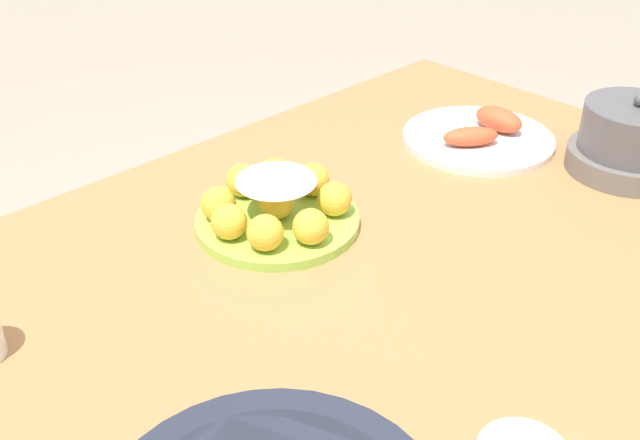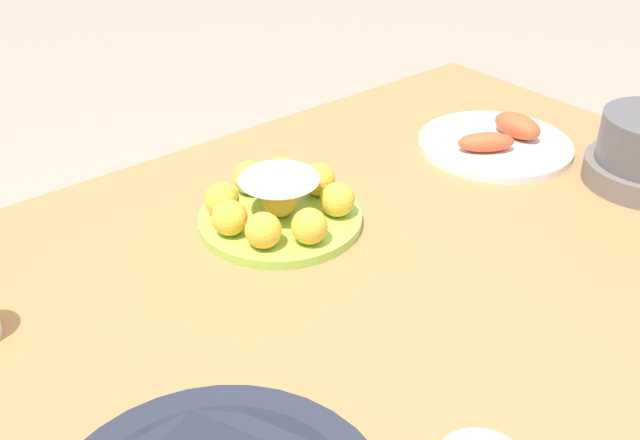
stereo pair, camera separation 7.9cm
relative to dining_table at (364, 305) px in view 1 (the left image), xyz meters
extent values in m
cylinder|color=#A87547|center=(-0.70, -0.45, -0.31)|extent=(0.06, 0.06, 0.72)
cube|color=#A87547|center=(0.00, 0.00, 0.07)|extent=(1.50, 1.00, 0.03)
cylinder|color=#99CC4C|center=(0.03, -0.16, 0.09)|extent=(0.26, 0.26, 0.02)
sphere|color=yellow|center=(0.12, -0.17, 0.13)|extent=(0.06, 0.06, 0.06)
sphere|color=yellow|center=(0.10, -0.11, 0.13)|extent=(0.06, 0.06, 0.06)
sphere|color=yellow|center=(0.04, -0.07, 0.13)|extent=(0.06, 0.06, 0.06)
sphere|color=yellow|center=(-0.04, -0.11, 0.13)|extent=(0.06, 0.06, 0.06)
sphere|color=yellow|center=(-0.06, -0.18, 0.13)|extent=(0.06, 0.06, 0.06)
sphere|color=yellow|center=(-0.03, -0.24, 0.13)|extent=(0.06, 0.06, 0.06)
sphere|color=yellow|center=(0.03, -0.26, 0.13)|extent=(0.06, 0.06, 0.06)
sphere|color=yellow|center=(0.10, -0.22, 0.13)|extent=(0.06, 0.06, 0.06)
ellipsoid|color=white|center=(0.03, -0.16, 0.17)|extent=(0.13, 0.13, 0.02)
sphere|color=yellow|center=(0.03, -0.16, 0.13)|extent=(0.06, 0.06, 0.06)
cylinder|color=silver|center=(-0.45, -0.12, 0.09)|extent=(0.29, 0.29, 0.01)
ellipsoid|color=#D1512D|center=(-0.41, -0.11, 0.12)|extent=(0.11, 0.10, 0.04)
ellipsoid|color=#D1512D|center=(-0.50, -0.11, 0.12)|extent=(0.06, 0.10, 0.05)
cylinder|color=#66605B|center=(-0.55, 0.13, 0.11)|extent=(0.21, 0.21, 0.04)
cylinder|color=#515156|center=(-0.55, 0.13, 0.17)|extent=(0.18, 0.18, 0.08)
camera|label=1|loc=(0.69, 0.62, 0.73)|focal=42.00mm
camera|label=2|loc=(0.63, 0.67, 0.73)|focal=42.00mm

